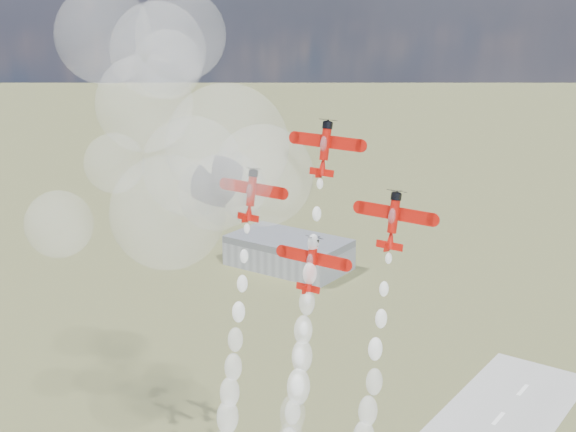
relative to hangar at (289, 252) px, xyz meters
The scene contains 7 objects.
hangar is the anchor object (origin of this frame).
plane_lead 215.54m from the hangar, 53.48° to the right, with size 12.66×4.34×8.96m.
plane_left 206.19m from the hangar, 57.10° to the right, with size 12.66×4.34×8.96m.
plane_right 221.28m from the hangar, 50.76° to the right, with size 12.66×4.34×8.96m.
plane_slot 211.73m from the hangar, 54.11° to the right, with size 12.66×4.34×8.96m.
smoke_trail_lead 209.15m from the hangar, 55.03° to the right, with size 6.20×13.65×55.33m.
drifted_smoke_cloud 195.30m from the hangar, 62.03° to the right, with size 66.64×37.96×56.53m.
Camera 1 is at (65.57, -86.78, 116.06)m, focal length 50.00 mm.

